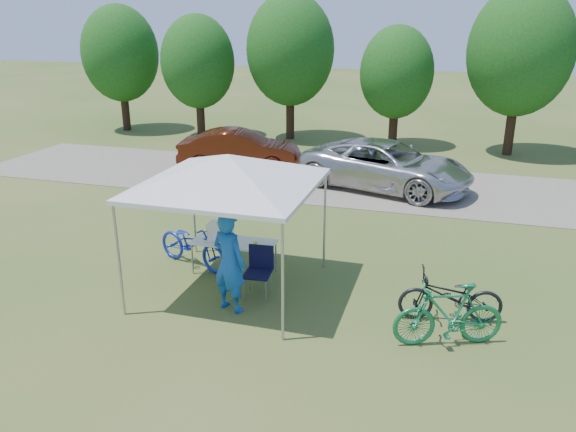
% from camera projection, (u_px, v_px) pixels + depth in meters
% --- Properties ---
extents(ground, '(100.00, 100.00, 0.00)m').
position_uv_depth(ground, '(233.00, 289.00, 11.12)').
color(ground, '#2D5119').
rests_on(ground, ground).
extents(gravel_strip, '(24.00, 5.00, 0.02)m').
position_uv_depth(gravel_strip, '(324.00, 181.00, 18.34)').
color(gravel_strip, gray).
rests_on(gravel_strip, ground).
extents(canopy, '(4.53, 4.53, 3.00)m').
position_uv_depth(canopy, '(228.00, 158.00, 10.23)').
color(canopy, '#A5A5AA').
rests_on(canopy, ground).
extents(treeline, '(24.89, 4.28, 6.30)m').
position_uv_depth(treeline, '(353.00, 57.00, 22.70)').
color(treeline, '#382314').
rests_on(treeline, ground).
extents(folding_table, '(1.72, 0.72, 0.71)m').
position_uv_depth(folding_table, '(234.00, 243.00, 11.61)').
color(folding_table, white).
rests_on(folding_table, ground).
extents(folding_chair, '(0.53, 0.54, 0.96)m').
position_uv_depth(folding_chair, '(259.00, 266.00, 10.77)').
color(folding_chair, black).
rests_on(folding_chair, ground).
extents(cooler, '(0.50, 0.34, 0.36)m').
position_uv_depth(cooler, '(220.00, 232.00, 11.61)').
color(cooler, white).
rests_on(cooler, folding_table).
extents(ice_cream_cup, '(0.08, 0.08, 0.06)m').
position_uv_depth(ice_cream_cup, '(255.00, 243.00, 11.41)').
color(ice_cream_cup, '#C0D933').
rests_on(ice_cream_cup, folding_table).
extents(cyclist, '(0.79, 0.64, 1.89)m').
position_uv_depth(cyclist, '(229.00, 262.00, 10.04)').
color(cyclist, '#1552AB').
rests_on(cyclist, ground).
extents(bike_blue, '(2.02, 1.29, 1.00)m').
position_uv_depth(bike_blue, '(193.00, 244.00, 12.00)').
color(bike_blue, '#1428B6').
rests_on(bike_blue, ground).
extents(bike_green, '(1.88, 1.11, 1.09)m').
position_uv_depth(bike_green, '(449.00, 315.00, 9.06)').
color(bike_green, '#197346').
rests_on(bike_green, ground).
extents(bike_dark, '(1.89, 0.97, 0.95)m').
position_uv_depth(bike_dark, '(451.00, 297.00, 9.79)').
color(bike_dark, black).
rests_on(bike_dark, ground).
extents(minivan, '(5.77, 3.84, 1.47)m').
position_uv_depth(minivan, '(386.00, 165.00, 17.35)').
color(minivan, beige).
rests_on(minivan, gravel_strip).
extents(sedan, '(4.41, 2.31, 1.38)m').
position_uv_depth(sedan, '(240.00, 150.00, 19.56)').
color(sedan, '#48180C').
rests_on(sedan, gravel_strip).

